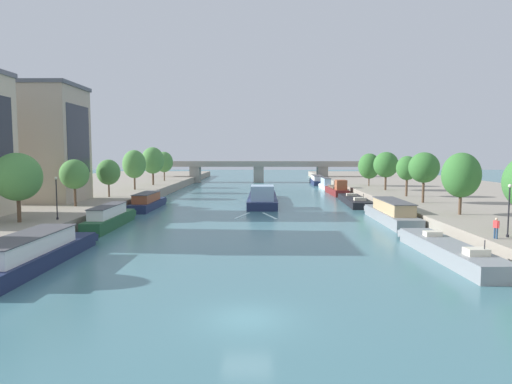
% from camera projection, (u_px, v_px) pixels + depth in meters
% --- Properties ---
extents(ground_plane, '(400.00, 400.00, 0.00)m').
position_uv_depth(ground_plane, '(247.00, 319.00, 22.00)').
color(ground_plane, teal).
extents(quay_left, '(36.00, 170.00, 1.65)m').
position_uv_depth(quay_left, '(51.00, 196.00, 77.13)').
color(quay_left, gray).
rests_on(quay_left, ground).
extents(quay_right, '(36.00, 170.00, 1.65)m').
position_uv_depth(quay_right, '(465.00, 196.00, 76.30)').
color(quay_right, gray).
rests_on(quay_right, ground).
extents(barge_midriver, '(4.69, 23.00, 3.42)m').
position_uv_depth(barge_midriver, '(262.00, 197.00, 72.33)').
color(barge_midriver, '#1E284C').
rests_on(barge_midriver, ground).
extents(wake_behind_barge, '(5.60, 5.89, 0.03)m').
position_uv_depth(wake_behind_barge, '(256.00, 216.00, 58.25)').
color(wake_behind_barge, silver).
rests_on(wake_behind_barge, ground).
extents(moored_boat_left_downstream, '(3.45, 16.31, 2.46)m').
position_uv_depth(moored_boat_left_downstream, '(32.00, 253.00, 31.98)').
color(moored_boat_left_downstream, '#1E284C').
rests_on(moored_boat_left_downstream, ground).
extents(moored_boat_left_end, '(2.23, 13.19, 2.53)m').
position_uv_depth(moored_boat_left_end, '(110.00, 218.00, 49.16)').
color(moored_boat_left_end, '#235633').
rests_on(moored_boat_left_end, ground).
extents(moored_boat_left_midway, '(2.77, 13.32, 2.42)m').
position_uv_depth(moored_boat_left_midway, '(148.00, 202.00, 65.62)').
color(moored_boat_left_midway, '#1E284C').
rests_on(moored_boat_left_midway, ground).
extents(moored_boat_right_far, '(3.27, 15.25, 2.33)m').
position_uv_depth(moored_boat_right_far, '(448.00, 250.00, 34.64)').
color(moored_boat_right_far, gray).
rests_on(moored_boat_right_far, ground).
extents(moored_boat_right_downstream, '(3.07, 15.56, 2.71)m').
position_uv_depth(moored_boat_right_downstream, '(391.00, 213.00, 52.63)').
color(moored_boat_right_downstream, gray).
rests_on(moored_boat_right_downstream, ground).
extents(moored_boat_right_lone, '(3.82, 16.51, 2.13)m').
position_uv_depth(moored_boat_right_lone, '(355.00, 201.00, 71.95)').
color(moored_boat_right_lone, black).
rests_on(moored_boat_right_lone, ground).
extents(moored_boat_right_gap_after, '(2.83, 13.48, 3.15)m').
position_uv_depth(moored_boat_right_gap_after, '(337.00, 190.00, 88.02)').
color(moored_boat_right_gap_after, maroon).
rests_on(moored_boat_right_gap_after, ground).
extents(moored_boat_right_midway, '(1.91, 10.34, 2.62)m').
position_uv_depth(moored_boat_right_midway, '(325.00, 184.00, 102.14)').
color(moored_boat_right_midway, silver).
rests_on(moored_boat_right_midway, ground).
extents(moored_boat_right_second, '(3.31, 15.72, 2.41)m').
position_uv_depth(moored_boat_right_second, '(317.00, 180.00, 117.79)').
color(moored_boat_right_second, '#1E284C').
rests_on(moored_boat_right_second, ground).
extents(tree_left_nearest, '(4.45, 4.45, 6.61)m').
position_uv_depth(tree_left_nearest, '(17.00, 177.00, 41.80)').
color(tree_left_nearest, brown).
rests_on(tree_left_nearest, quay_left).
extents(tree_left_second, '(3.52, 3.52, 5.81)m').
position_uv_depth(tree_left_second, '(74.00, 174.00, 54.50)').
color(tree_left_second, brown).
rests_on(tree_left_second, quay_left).
extents(tree_left_far, '(3.48, 3.48, 5.63)m').
position_uv_depth(tree_left_far, '(108.00, 172.00, 66.46)').
color(tree_left_far, brown).
rests_on(tree_left_far, quay_left).
extents(tree_left_end_of_row, '(4.16, 4.16, 7.14)m').
position_uv_depth(tree_left_end_of_row, '(134.00, 164.00, 79.78)').
color(tree_left_end_of_row, brown).
rests_on(tree_left_end_of_row, quay_left).
extents(tree_left_distant, '(4.63, 4.63, 7.81)m').
position_uv_depth(tree_left_distant, '(153.00, 160.00, 91.37)').
color(tree_left_distant, brown).
rests_on(tree_left_distant, quay_left).
extents(tree_left_midway, '(4.20, 4.20, 6.91)m').
position_uv_depth(tree_left_midway, '(164.00, 162.00, 105.45)').
color(tree_left_midway, brown).
rests_on(tree_left_midway, quay_left).
extents(tree_right_distant, '(4.00, 4.00, 6.63)m').
position_uv_depth(tree_right_distant, '(461.00, 175.00, 47.13)').
color(tree_right_distant, brown).
rests_on(tree_right_distant, quay_right).
extents(tree_right_by_lamp, '(3.97, 3.97, 6.69)m').
position_uv_depth(tree_right_by_lamp, '(424.00, 168.00, 58.49)').
color(tree_right_by_lamp, brown).
rests_on(tree_right_by_lamp, quay_right).
extents(tree_right_second, '(3.24, 3.24, 6.14)m').
position_uv_depth(tree_right_second, '(407.00, 168.00, 67.32)').
color(tree_right_second, brown).
rests_on(tree_right_second, quay_right).
extents(tree_right_past_mid, '(4.36, 4.36, 6.79)m').
position_uv_depth(tree_right_past_mid, '(386.00, 165.00, 78.66)').
color(tree_right_past_mid, brown).
rests_on(tree_right_past_mid, quay_right).
extents(tree_right_far, '(4.38, 4.38, 6.52)m').
position_uv_depth(tree_right_far, '(369.00, 166.00, 88.85)').
color(tree_right_far, brown).
rests_on(tree_right_far, quay_right).
extents(lamppost_left_bank, '(0.28, 0.28, 4.25)m').
position_uv_depth(lamppost_left_bank, '(57.00, 196.00, 43.74)').
color(lamppost_left_bank, black).
rests_on(lamppost_left_bank, quay_left).
extents(lamppost_right_bank, '(0.28, 0.28, 4.18)m').
position_uv_depth(lamppost_right_bank, '(509.00, 208.00, 34.49)').
color(lamppost_right_bank, black).
rests_on(lamppost_right_bank, quay_right).
extents(building_left_corner, '(16.34, 9.38, 15.83)m').
position_uv_depth(building_left_corner, '(21.00, 143.00, 60.20)').
color(building_left_corner, '#B2A38E').
rests_on(building_left_corner, quay_left).
extents(bridge_far, '(59.82, 4.40, 5.95)m').
position_uv_depth(bridge_far, '(259.00, 169.00, 124.70)').
color(bridge_far, gray).
rests_on(bridge_far, ground).
extents(person_on_quay, '(0.33, 0.49, 1.62)m').
position_uv_depth(person_on_quay, '(496.00, 227.00, 33.98)').
color(person_on_quay, navy).
rests_on(person_on_quay, quay_right).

